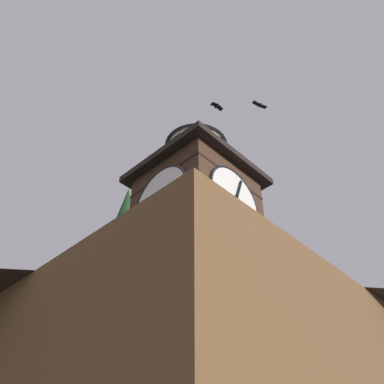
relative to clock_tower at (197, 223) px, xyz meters
The scene contains 3 objects.
clock_tower is the anchor object (origin of this frame).
flying_bird_high 7.48m from the clock_tower, behind, with size 0.67×0.31×0.16m.
flying_bird_low 7.52m from the clock_tower, 146.01° to the left, with size 0.74×0.38×0.14m.
Camera 1 is at (10.44, 7.84, 1.91)m, focal length 43.40 mm.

